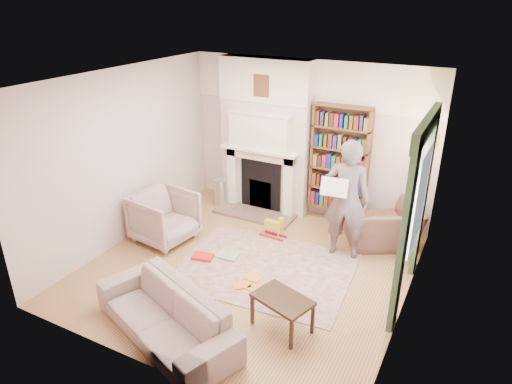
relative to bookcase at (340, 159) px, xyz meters
The scene contains 25 objects.
floor 2.51m from the bookcase, 107.05° to the right, with size 4.50×4.50×0.00m, color brown.
ceiling 2.75m from the bookcase, 107.05° to the right, with size 4.50×4.50×0.00m, color white.
wall_back 0.70m from the bookcase, 168.69° to the left, with size 4.50×4.50×0.00m, color beige.
wall_front 4.42m from the bookcase, 98.46° to the right, with size 4.50×4.50×0.00m, color beige.
wall_left 3.60m from the bookcase, 143.83° to the right, with size 4.50×4.50×0.00m, color beige.
wall_right 2.67m from the bookcase, 52.96° to the right, with size 4.50×4.50×0.00m, color beige.
fireplace 1.42m from the bookcase, behind, with size 1.70×0.58×2.80m.
bookcase is the anchor object (origin of this frame).
window 2.36m from the bookcase, 47.34° to the right, with size 0.02×0.90×1.30m, color silver.
curtain_left 2.87m from the bookcase, 57.36° to the right, with size 0.07×0.32×2.40m, color #314B30.
curtain_right 1.86m from the bookcase, 33.35° to the right, with size 0.07×0.32×2.40m, color #314B30.
pelmet 2.60m from the bookcase, 48.16° to the right, with size 0.09×1.70×0.24m, color #314B30.
wall_sconce 1.68m from the bookcase, 24.19° to the right, with size 0.20×0.24×0.24m, color gold, non-canonical shape.
rug 2.38m from the bookcase, 101.66° to the right, with size 2.54×1.95×0.01m, color #BFAD91.
armchair_reading 1.33m from the bookcase, 27.04° to the right, with size 1.09×0.95×0.71m, color #4A2E27.
armchair_left 3.13m from the bookcase, 138.78° to the right, with size 0.89×0.91×0.83m, color #BEB19C.
sofa 4.06m from the bookcase, 101.85° to the right, with size 2.06×0.80×0.60m, color #B3A894.
man_reading 1.20m from the bookcase, 65.79° to the right, with size 0.69×0.45×1.89m, color #574845.
newspaper 1.32m from the bookcase, 75.33° to the right, with size 0.40×0.02×0.28m, color silver.
coffee_table 3.28m from the bookcase, 83.36° to the right, with size 0.70×0.45×0.45m, color #332012, non-canonical shape.
paraffin_heater 2.38m from the bookcase, 168.20° to the right, with size 0.24×0.24×0.55m, color #B3B7BC.
rocking_horse 1.64m from the bookcase, 123.46° to the right, with size 0.45×0.18×0.40m, color gold, non-canonical shape.
board_game 2.52m from the bookcase, 118.77° to the right, with size 0.32×0.32×0.03m, color #E4E551.
game_box_lid 2.87m from the bookcase, 121.94° to the right, with size 0.31×0.21×0.05m, color red.
comic_annuals 2.78m from the bookcase, 99.34° to the right, with size 0.49×0.48×0.02m.
Camera 1 is at (2.82, -5.13, 3.81)m, focal length 32.00 mm.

